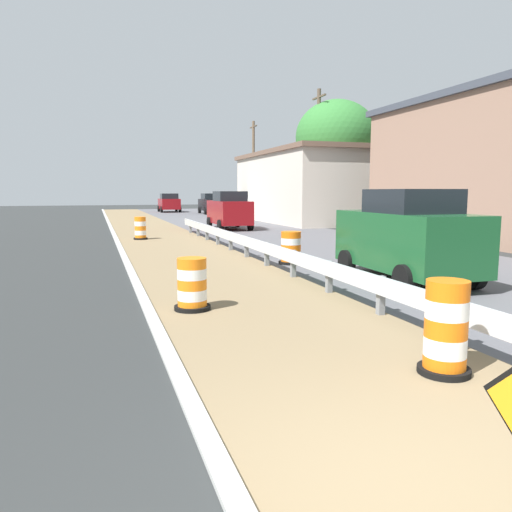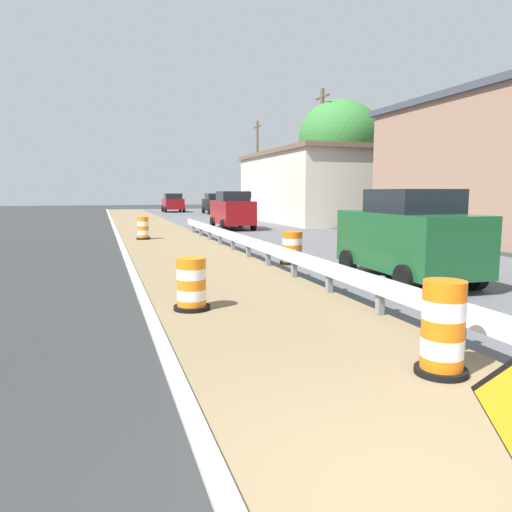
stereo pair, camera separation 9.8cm
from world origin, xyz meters
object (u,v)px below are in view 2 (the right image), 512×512
at_px(traffic_barrel_close, 192,287).
at_px(traffic_barrel_mid, 292,249).
at_px(car_trailing_far_lane, 232,210).
at_px(car_lead_near_lane, 173,203).
at_px(utility_pole_far, 257,167).
at_px(utility_pole_mid, 321,156).
at_px(traffic_barrel_nearest, 443,332).
at_px(car_trailing_near_lane, 241,205).
at_px(car_mid_far_lane, 215,204).
at_px(car_lead_far_lane, 408,236).
at_px(traffic_barrel_far, 143,229).

height_order(traffic_barrel_close, traffic_barrel_mid, traffic_barrel_mid).
relative_size(traffic_barrel_close, car_trailing_far_lane, 0.23).
bearing_deg(car_lead_near_lane, car_trailing_far_lane, -179.61).
bearing_deg(car_lead_near_lane, utility_pole_far, -144.72).
bearing_deg(utility_pole_mid, traffic_barrel_mid, -117.64).
distance_m(traffic_barrel_nearest, traffic_barrel_mid, 9.19).
distance_m(car_trailing_near_lane, car_mid_far_lane, 9.47).
distance_m(car_lead_far_lane, car_trailing_far_lane, 17.69).
distance_m(car_mid_far_lane, car_trailing_far_lane, 20.11).
bearing_deg(car_lead_near_lane, traffic_barrel_close, 173.03).
bearing_deg(car_lead_near_lane, utility_pole_mid, -165.10).
xyz_separation_m(traffic_barrel_far, car_lead_far_lane, (5.24, -12.83, 0.65)).
distance_m(traffic_barrel_mid, traffic_barrel_far, 9.95).
height_order(traffic_barrel_close, utility_pole_mid, utility_pole_mid).
relative_size(traffic_barrel_nearest, utility_pole_far, 0.13).
xyz_separation_m(traffic_barrel_nearest, car_lead_near_lane, (3.61, 48.37, 0.47)).
relative_size(car_mid_far_lane, car_trailing_far_lane, 1.06).
height_order(car_lead_near_lane, utility_pole_far, utility_pole_far).
relative_size(traffic_barrel_mid, car_trailing_far_lane, 0.23).
bearing_deg(traffic_barrel_nearest, car_lead_far_lane, 59.29).
relative_size(traffic_barrel_close, utility_pole_far, 0.11).
height_order(traffic_barrel_nearest, traffic_barrel_close, traffic_barrel_nearest).
bearing_deg(car_lead_far_lane, traffic_barrel_far, 23.92).
bearing_deg(car_mid_far_lane, utility_pole_mid, 8.87).
bearing_deg(car_mid_far_lane, car_trailing_far_lane, -9.46).
height_order(car_lead_far_lane, utility_pole_far, utility_pole_far).
bearing_deg(traffic_barrel_far, car_trailing_near_lane, 59.52).
bearing_deg(traffic_barrel_far, car_lead_far_lane, -67.80).
bearing_deg(car_lead_near_lane, car_lead_far_lane, -179.87).
height_order(traffic_barrel_nearest, utility_pole_mid, utility_pole_mid).
distance_m(car_mid_far_lane, utility_pole_far, 6.07).
height_order(traffic_barrel_mid, utility_pole_far, utility_pole_far).
relative_size(car_lead_far_lane, car_mid_far_lane, 0.91).
bearing_deg(traffic_barrel_nearest, traffic_barrel_far, 96.22).
bearing_deg(traffic_barrel_close, traffic_barrel_mid, 51.07).
distance_m(car_trailing_far_lane, utility_pole_mid, 7.16).
height_order(traffic_barrel_nearest, car_trailing_near_lane, car_trailing_near_lane).
height_order(traffic_barrel_mid, traffic_barrel_far, traffic_barrel_far).
distance_m(car_mid_far_lane, utility_pole_mid, 19.08).
xyz_separation_m(traffic_barrel_far, car_mid_far_lane, (8.96, 24.67, 0.53)).
bearing_deg(traffic_barrel_far, car_mid_far_lane, 70.04).
bearing_deg(utility_pole_far, traffic_barrel_close, -109.50).
bearing_deg(utility_pole_far, car_trailing_near_lane, -119.42).
xyz_separation_m(car_lead_far_lane, car_trailing_far_lane, (0.26, 17.69, -0.02)).
xyz_separation_m(car_trailing_far_lane, utility_pole_mid, (6.21, 1.24, 3.34)).
relative_size(traffic_barrel_mid, car_lead_far_lane, 0.24).
bearing_deg(car_trailing_near_lane, car_trailing_far_lane, -19.24).
relative_size(traffic_barrel_close, utility_pole_mid, 0.11).
bearing_deg(traffic_barrel_far, car_trailing_far_lane, 41.48).
relative_size(traffic_barrel_close, car_trailing_near_lane, 0.21).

